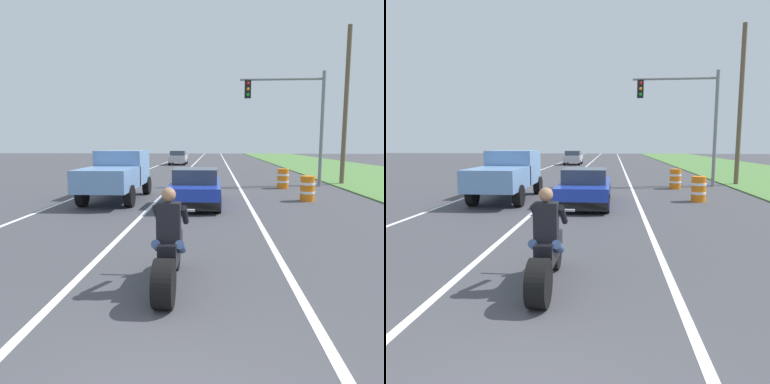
{
  "view_description": "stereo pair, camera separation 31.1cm",
  "coord_description": "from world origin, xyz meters",
  "views": [
    {
      "loc": [
        0.5,
        -2.49,
        2.28
      ],
      "look_at": [
        -0.1,
        6.92,
        1.0
      ],
      "focal_mm": 33.58,
      "sensor_mm": 36.0,
      "label": 1
    },
    {
      "loc": [
        0.81,
        -2.46,
        2.28
      ],
      "look_at": [
        -0.1,
        6.92,
        1.0
      ],
      "focal_mm": 33.58,
      "sensor_mm": 36.0,
      "label": 2
    }
  ],
  "objects": [
    {
      "name": "lane_stripe_left_solid",
      "position": [
        -5.4,
        20.0,
        0.0
      ],
      "size": [
        0.14,
        120.0,
        0.01
      ],
      "primitive_type": "cube",
      "color": "white",
      "rests_on": "ground"
    },
    {
      "name": "lane_stripe_right_solid",
      "position": [
        1.8,
        20.0,
        0.0
      ],
      "size": [
        0.14,
        120.0,
        0.01
      ],
      "primitive_type": "cube",
      "color": "white",
      "rests_on": "ground"
    },
    {
      "name": "lane_stripe_centre_dashed",
      "position": [
        -1.8,
        20.0,
        0.0
      ],
      "size": [
        0.14,
        120.0,
        0.01
      ],
      "primitive_type": "cube",
      "color": "white",
      "rests_on": "ground"
    },
    {
      "name": "motorcycle_with_rider",
      "position": [
        -0.19,
        2.84,
        0.59
      ],
      "size": [
        0.7,
        2.21,
        1.62
      ],
      "color": "black",
      "rests_on": "ground"
    },
    {
      "name": "sports_car_blue",
      "position": [
        -0.2,
        10.75,
        0.63
      ],
      "size": [
        1.84,
        4.3,
        1.37
      ],
      "color": "#1E38B2",
      "rests_on": "ground"
    },
    {
      "name": "pickup_truck_left_lane_light_blue",
      "position": [
        -3.42,
        11.72,
        1.11
      ],
      "size": [
        2.02,
        4.8,
        1.98
      ],
      "color": "#6B93C6",
      "rests_on": "ground"
    },
    {
      "name": "traffic_light_mast_near",
      "position": [
        4.78,
        17.07,
        3.98
      ],
      "size": [
        4.41,
        0.34,
        6.0
      ],
      "color": "gray",
      "rests_on": "ground"
    },
    {
      "name": "utility_pole_roadside",
      "position": [
        7.62,
        18.04,
        4.27
      ],
      "size": [
        0.24,
        0.24,
        8.54
      ],
      "primitive_type": "cylinder",
      "color": "brown",
      "rests_on": "ground"
    },
    {
      "name": "construction_barrel_nearest",
      "position": [
        4.19,
        11.92,
        0.5
      ],
      "size": [
        0.58,
        0.58,
        1.0
      ],
      "color": "orange",
      "rests_on": "ground"
    },
    {
      "name": "construction_barrel_mid",
      "position": [
        3.98,
        15.98,
        0.5
      ],
      "size": [
        0.58,
        0.58,
        1.0
      ],
      "color": "orange",
      "rests_on": "ground"
    },
    {
      "name": "distant_car_far_ahead",
      "position": [
        -3.46,
        36.42,
        0.77
      ],
      "size": [
        1.8,
        4.0,
        1.5
      ],
      "color": "#B2B2B7",
      "rests_on": "ground"
    }
  ]
}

